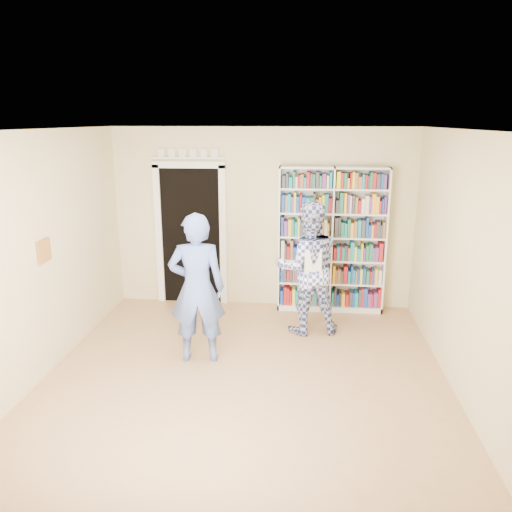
{
  "coord_description": "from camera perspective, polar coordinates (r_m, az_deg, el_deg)",
  "views": [
    {
      "loc": [
        0.59,
        -4.87,
        2.8
      ],
      "look_at": [
        0.05,
        0.9,
        1.21
      ],
      "focal_mm": 35.0,
      "sensor_mm": 36.0,
      "label": 1
    }
  ],
  "objects": [
    {
      "name": "bookshelf",
      "position": [
        7.42,
        8.63,
        1.86
      ],
      "size": [
        1.57,
        0.29,
        2.15
      ],
      "rotation": [
        0.0,
        0.0,
        -0.24
      ],
      "color": "white",
      "rests_on": "floor"
    },
    {
      "name": "floor",
      "position": [
        5.64,
        -1.43,
        -14.36
      ],
      "size": [
        5.0,
        5.0,
        0.0
      ],
      "primitive_type": "plane",
      "color": "#AA8152",
      "rests_on": "ground"
    },
    {
      "name": "man_blue",
      "position": [
        5.85,
        -6.76,
        -3.71
      ],
      "size": [
        0.71,
        0.51,
        1.79
      ],
      "primitive_type": "imported",
      "rotation": [
        0.0,
        0.0,
        3.28
      ],
      "color": "#5672C0",
      "rests_on": "floor"
    },
    {
      "name": "wall_back",
      "position": [
        7.53,
        0.74,
        4.27
      ],
      "size": [
        4.5,
        0.0,
        4.5
      ],
      "primitive_type": "plane",
      "rotation": [
        1.57,
        0.0,
        0.0
      ],
      "color": "beige",
      "rests_on": "floor"
    },
    {
      "name": "man_plaid",
      "position": [
        6.64,
        5.94,
        -1.39
      ],
      "size": [
        0.98,
        0.82,
        1.79
      ],
      "primitive_type": "imported",
      "rotation": [
        0.0,
        0.0,
        3.32
      ],
      "color": "navy",
      "rests_on": "floor"
    },
    {
      "name": "wall_art",
      "position": [
        5.97,
        -23.07,
        0.56
      ],
      "size": [
        0.03,
        0.25,
        0.25
      ],
      "primitive_type": "cube",
      "color": "brown",
      "rests_on": "wall_left"
    },
    {
      "name": "ceiling",
      "position": [
        4.9,
        -1.65,
        14.21
      ],
      "size": [
        5.0,
        5.0,
        0.0
      ],
      "primitive_type": "plane",
      "rotation": [
        3.14,
        0.0,
        0.0
      ],
      "color": "white",
      "rests_on": "wall_back"
    },
    {
      "name": "wall_right",
      "position": [
        5.34,
        23.21,
        -1.65
      ],
      "size": [
        0.0,
        5.0,
        5.0
      ],
      "primitive_type": "plane",
      "rotation": [
        1.57,
        0.0,
        -1.57
      ],
      "color": "beige",
      "rests_on": "floor"
    },
    {
      "name": "doorway",
      "position": [
        7.71,
        -7.46,
        3.11
      ],
      "size": [
        1.1,
        0.08,
        2.43
      ],
      "color": "black",
      "rests_on": "floor"
    },
    {
      "name": "wall_left",
      "position": [
        5.82,
        -24.1,
        -0.42
      ],
      "size": [
        0.0,
        5.0,
        5.0
      ],
      "primitive_type": "plane",
      "rotation": [
        1.57,
        0.0,
        1.57
      ],
      "color": "beige",
      "rests_on": "floor"
    },
    {
      "name": "paper_sheet",
      "position": [
        6.35,
        6.55,
        -0.61
      ],
      "size": [
        0.22,
        0.07,
        0.31
      ],
      "primitive_type": "cube",
      "rotation": [
        0.0,
        0.0,
        0.27
      ],
      "color": "white",
      "rests_on": "man_plaid"
    }
  ]
}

